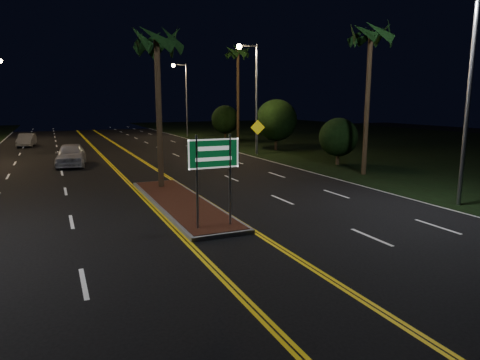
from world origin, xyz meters
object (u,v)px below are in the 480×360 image
median_island (181,203)px  car_far (26,139)px  palm_median (156,41)px  palm_right_far (238,53)px  streetlight_right_near (464,71)px  shrub_mid (276,120)px  shrub_far (225,119)px  highway_sign (214,162)px  shrub_near (338,137)px  warning_sign (258,132)px  palm_right_near (371,35)px  streetlight_right_mid (252,86)px  car_near (71,153)px  streetlight_right_far (183,91)px

median_island → car_far: 30.70m
palm_median → palm_right_far: size_ratio=0.81×
streetlight_right_near → shrub_mid: streetlight_right_near is taller
shrub_far → highway_sign: bearing=-112.6°
palm_right_far → shrub_near: 17.56m
shrub_near → shrub_mid: 10.04m
shrub_mid → shrub_near: bearing=-92.9°
palm_median → palm_right_far: (12.80, 19.50, 1.87)m
car_far → warning_sign: bearing=-34.1°
shrub_mid → palm_right_near: bearing=-96.1°
palm_median → car_far: palm_median is taller
highway_sign → streetlight_right_mid: (10.61, 19.20, 3.25)m
palm_median → car_near: size_ratio=1.51×
streetlight_right_mid → shrub_far: size_ratio=2.27×
car_near → palm_median: bearing=-63.7°
shrub_near → warning_sign: size_ratio=1.14×
palm_right_far → shrub_near: (0.70, -16.00, -7.20)m
streetlight_right_mid → palm_right_near: (1.89, -12.00, 2.56)m
median_island → shrub_mid: (14.00, 17.00, 2.64)m
median_island → shrub_near: 15.32m
median_island → warning_sign: bearing=53.0°
streetlight_right_mid → streetlight_right_far: same height
streetlight_right_near → streetlight_right_mid: same height
palm_right_near → shrub_far: bearing=87.1°
shrub_far → warning_sign: (-3.00, -14.66, -0.41)m
palm_right_far → streetlight_right_mid: bearing=-105.3°
streetlight_right_mid → palm_median: size_ratio=1.08×
palm_right_near → shrub_far: palm_right_near is taller
streetlight_right_near → palm_right_near: palm_right_near is taller
car_far → palm_right_far: bearing=-12.2°
car_far → shrub_far: bearing=4.4°
shrub_far → palm_median: bearing=-118.4°
shrub_near → car_near: bearing=157.7°
palm_right_far → car_far: size_ratio=2.32×
median_island → palm_median: (0.00, 3.50, 7.19)m
median_island → streetlight_right_near: bearing=-25.2°
highway_sign → shrub_near: (13.50, 11.20, -0.46)m
streetlight_right_far → shrub_far: 7.56m
palm_right_near → car_near: (-16.29, 11.08, -7.30)m
palm_right_near → warning_sign: (-1.70, 11.34, -6.29)m
shrub_near → warning_sign: bearing=110.2°
palm_median → car_near: bearing=109.7°
highway_sign → palm_right_far: 30.81m
highway_sign → shrub_far: shrub_far is taller
streetlight_right_near → shrub_near: 12.89m
palm_right_far → shrub_mid: palm_right_far is taller
shrub_mid → car_far: bearing=148.8°
shrub_far → warning_sign: 14.97m
streetlight_right_near → shrub_far: (3.19, 34.00, -3.32)m
palm_right_far → warning_sign: size_ratio=3.55×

